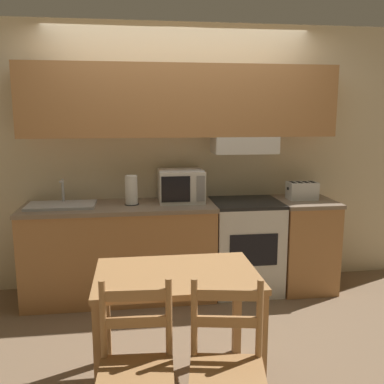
{
  "coord_description": "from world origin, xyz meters",
  "views": [
    {
      "loc": [
        -0.44,
        -4.17,
        1.71
      ],
      "look_at": [
        0.05,
        -0.55,
        1.03
      ],
      "focal_mm": 40.0,
      "sensor_mm": 36.0,
      "label": 1
    }
  ],
  "objects_px": {
    "dining_table": "(177,291)",
    "chair_left_of_table": "(136,372)",
    "microwave": "(181,186)",
    "paper_towel_roll": "(131,190)",
    "chair_right_of_table": "(227,372)",
    "sink_basin": "(61,205)",
    "stove_range": "(245,246)",
    "toaster": "(302,191)"
  },
  "relations": [
    {
      "from": "dining_table",
      "to": "chair_left_of_table",
      "type": "relative_size",
      "value": 1.15
    },
    {
      "from": "microwave",
      "to": "paper_towel_roll",
      "type": "relative_size",
      "value": 1.56
    },
    {
      "from": "microwave",
      "to": "chair_right_of_table",
      "type": "relative_size",
      "value": 0.49
    },
    {
      "from": "sink_basin",
      "to": "dining_table",
      "type": "distance_m",
      "value": 1.68
    },
    {
      "from": "stove_range",
      "to": "chair_right_of_table",
      "type": "height_order",
      "value": "stove_range"
    },
    {
      "from": "stove_range",
      "to": "toaster",
      "type": "xyz_separation_m",
      "value": [
        0.56,
        0.02,
        0.53
      ]
    },
    {
      "from": "paper_towel_roll",
      "to": "chair_left_of_table",
      "type": "bearing_deg",
      "value": -89.58
    },
    {
      "from": "dining_table",
      "to": "chair_right_of_table",
      "type": "height_order",
      "value": "chair_right_of_table"
    },
    {
      "from": "toaster",
      "to": "microwave",
      "type": "bearing_deg",
      "value": 177.19
    },
    {
      "from": "microwave",
      "to": "dining_table",
      "type": "xyz_separation_m",
      "value": [
        -0.19,
        -1.48,
        -0.41
      ]
    },
    {
      "from": "stove_range",
      "to": "dining_table",
      "type": "height_order",
      "value": "stove_range"
    },
    {
      "from": "paper_towel_roll",
      "to": "microwave",
      "type": "bearing_deg",
      "value": 10.39
    },
    {
      "from": "paper_towel_roll",
      "to": "dining_table",
      "type": "relative_size",
      "value": 0.27
    },
    {
      "from": "toaster",
      "to": "chair_right_of_table",
      "type": "bearing_deg",
      "value": -120.58
    },
    {
      "from": "stove_range",
      "to": "dining_table",
      "type": "bearing_deg",
      "value": -120.03
    },
    {
      "from": "paper_towel_roll",
      "to": "chair_right_of_table",
      "type": "relative_size",
      "value": 0.31
    },
    {
      "from": "microwave",
      "to": "sink_basin",
      "type": "distance_m",
      "value": 1.1
    },
    {
      "from": "stove_range",
      "to": "microwave",
      "type": "xyz_separation_m",
      "value": [
        -0.62,
        0.08,
        0.59
      ]
    },
    {
      "from": "toaster",
      "to": "sink_basin",
      "type": "height_order",
      "value": "sink_basin"
    },
    {
      "from": "chair_right_of_table",
      "to": "toaster",
      "type": "bearing_deg",
      "value": 69.58
    },
    {
      "from": "toaster",
      "to": "chair_right_of_table",
      "type": "distance_m",
      "value": 2.37
    },
    {
      "from": "paper_towel_roll",
      "to": "dining_table",
      "type": "bearing_deg",
      "value": -78.9
    },
    {
      "from": "stove_range",
      "to": "chair_right_of_table",
      "type": "distance_m",
      "value": 2.05
    },
    {
      "from": "sink_basin",
      "to": "chair_left_of_table",
      "type": "xyz_separation_m",
      "value": [
        0.64,
        -1.89,
        -0.48
      ]
    },
    {
      "from": "microwave",
      "to": "stove_range",
      "type": "bearing_deg",
      "value": -7.32
    },
    {
      "from": "dining_table",
      "to": "chair_right_of_table",
      "type": "distance_m",
      "value": 0.63
    },
    {
      "from": "microwave",
      "to": "chair_left_of_table",
      "type": "xyz_separation_m",
      "value": [
        -0.45,
        -1.98,
        -0.61
      ]
    },
    {
      "from": "stove_range",
      "to": "microwave",
      "type": "height_order",
      "value": "microwave"
    },
    {
      "from": "microwave",
      "to": "paper_towel_roll",
      "type": "bearing_deg",
      "value": -169.61
    },
    {
      "from": "chair_left_of_table",
      "to": "sink_basin",
      "type": "bearing_deg",
      "value": 111.97
    },
    {
      "from": "toaster",
      "to": "chair_right_of_table",
      "type": "relative_size",
      "value": 0.34
    },
    {
      "from": "toaster",
      "to": "paper_towel_roll",
      "type": "bearing_deg",
      "value": -179.04
    },
    {
      "from": "stove_range",
      "to": "chair_right_of_table",
      "type": "relative_size",
      "value": 1.02
    },
    {
      "from": "toaster",
      "to": "paper_towel_roll",
      "type": "height_order",
      "value": "paper_towel_roll"
    },
    {
      "from": "stove_range",
      "to": "paper_towel_roll",
      "type": "distance_m",
      "value": 1.23
    },
    {
      "from": "paper_towel_roll",
      "to": "sink_basin",
      "type": "bearing_deg",
      "value": -179.77
    },
    {
      "from": "stove_range",
      "to": "chair_right_of_table",
      "type": "xyz_separation_m",
      "value": [
        -0.61,
        -1.96,
        -0.02
      ]
    },
    {
      "from": "microwave",
      "to": "chair_left_of_table",
      "type": "bearing_deg",
      "value": -102.83
    },
    {
      "from": "dining_table",
      "to": "chair_right_of_table",
      "type": "relative_size",
      "value": 1.15
    },
    {
      "from": "toaster",
      "to": "dining_table",
      "type": "relative_size",
      "value": 0.29
    },
    {
      "from": "toaster",
      "to": "dining_table",
      "type": "xyz_separation_m",
      "value": [
        -1.37,
        -1.42,
        -0.34
      ]
    },
    {
      "from": "microwave",
      "to": "chair_right_of_table",
      "type": "height_order",
      "value": "microwave"
    }
  ]
}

